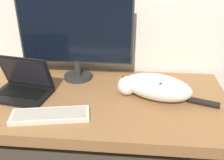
% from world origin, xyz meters
% --- Properties ---
extents(desk, '(1.73, 0.72, 0.74)m').
position_xyz_m(desk, '(0.00, 0.36, 0.60)').
color(desk, olive).
rests_on(desk, ground_plane).
extents(monitor, '(0.67, 0.18, 0.51)m').
position_xyz_m(monitor, '(0.00, 0.59, 1.03)').
color(monitor, '#282828').
rests_on(monitor, desk).
extents(laptop, '(0.33, 0.26, 0.22)m').
position_xyz_m(laptop, '(-0.26, 0.35, 0.79)').
color(laptop, black).
rests_on(laptop, desk).
extents(external_keyboard, '(0.39, 0.19, 0.02)m').
position_xyz_m(external_keyboard, '(-0.04, 0.15, 0.75)').
color(external_keyboard, beige).
rests_on(external_keyboard, desk).
extents(cat, '(0.54, 0.28, 0.14)m').
position_xyz_m(cat, '(0.46, 0.38, 0.81)').
color(cat, silver).
rests_on(cat, desk).
extents(small_toy, '(0.05, 0.05, 0.05)m').
position_xyz_m(small_toy, '(0.45, 0.55, 0.77)').
color(small_toy, gold).
rests_on(small_toy, desk).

